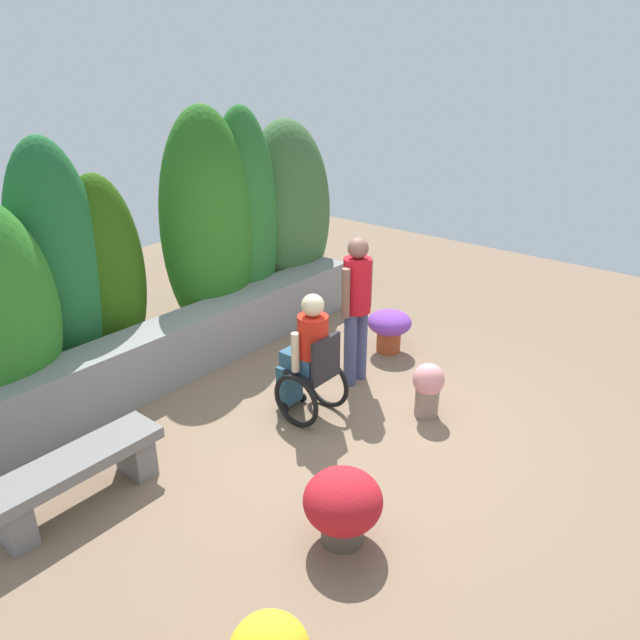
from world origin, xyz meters
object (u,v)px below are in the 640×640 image
at_px(stone_bench, 77,473).
at_px(flower_pot_terracotta_by_wall, 389,326).
at_px(person_standing_companion, 357,302).
at_px(flower_pot_purple_near, 343,505).
at_px(person_in_wheelchair, 309,360).
at_px(flower_pot_red_accent, 428,387).

height_order(stone_bench, flower_pot_terracotta_by_wall, flower_pot_terracotta_by_wall).
relative_size(person_standing_companion, flower_pot_terracotta_by_wall, 3.09).
bearing_deg(flower_pot_purple_near, stone_bench, 118.79).
height_order(flower_pot_purple_near, flower_pot_terracotta_by_wall, flower_pot_purple_near).
xyz_separation_m(stone_bench, person_in_wheelchair, (2.20, -0.57, 0.32)).
xyz_separation_m(flower_pot_terracotta_by_wall, flower_pot_red_accent, (-0.98, -1.10, -0.01)).
height_order(flower_pot_purple_near, flower_pot_red_accent, flower_pot_purple_near).
distance_m(person_standing_companion, flower_pot_terracotta_by_wall, 1.08).
height_order(person_standing_companion, flower_pot_terracotta_by_wall, person_standing_companion).
bearing_deg(person_standing_companion, flower_pot_terracotta_by_wall, 6.45).
bearing_deg(person_in_wheelchair, stone_bench, 154.18).
bearing_deg(stone_bench, person_in_wheelchair, -16.83).
bearing_deg(person_standing_companion, flower_pot_purple_near, -147.45).
height_order(stone_bench, person_standing_companion, person_standing_companion).
distance_m(stone_bench, person_standing_companion, 3.17).
relative_size(stone_bench, flower_pot_red_accent, 2.49).
height_order(person_in_wheelchair, person_standing_companion, person_standing_companion).
bearing_deg(person_in_wheelchair, flower_pot_purple_near, -142.80).
height_order(person_standing_companion, flower_pot_red_accent, person_standing_companion).
relative_size(flower_pot_purple_near, flower_pot_red_accent, 1.03).
distance_m(flower_pot_purple_near, flower_pot_terracotta_by_wall, 3.25).
distance_m(person_standing_companion, flower_pot_red_accent, 1.17).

